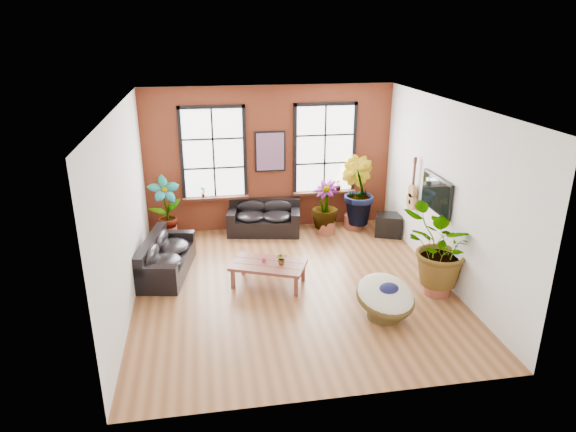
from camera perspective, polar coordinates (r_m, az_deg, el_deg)
name	(u,v)px	position (r m, az deg, el deg)	size (l,w,h in m)	color
room	(292,200)	(9.57, 0.45, 1.85)	(6.04, 6.54, 3.54)	brown
sofa_back	(264,218)	(12.56, -2.66, -0.25)	(1.86, 1.15, 0.80)	black
sofa_left	(164,258)	(10.79, -13.56, -4.54)	(1.14, 2.04, 0.76)	black
coffee_table	(268,266)	(10.04, -2.19, -5.54)	(1.62, 1.30, 0.54)	brown
papasan_chair	(385,297)	(9.11, 10.78, -8.81)	(1.31, 1.32, 0.78)	#51401D
poster	(270,152)	(12.40, -2.00, 7.17)	(0.74, 0.06, 0.98)	black
tv_wall_unit	(429,194)	(10.90, 15.40, 2.33)	(0.13, 1.86, 1.20)	black
media_box	(389,225)	(12.64, 11.13, -0.97)	(0.77, 0.72, 0.52)	black
pot_back_left	(167,233)	(12.47, -13.28, -1.87)	(0.53, 0.53, 0.35)	brown
pot_back_right	(354,221)	(12.99, 7.32, -0.57)	(0.56, 0.56, 0.35)	brown
pot_right_wall	(437,285)	(10.20, 16.28, -7.38)	(0.61, 0.61, 0.36)	brown
pot_mid	(326,227)	(12.57, 4.21, -1.23)	(0.45, 0.45, 0.33)	brown
floor_plant_back_left	(166,206)	(12.20, -13.44, 1.04)	(0.75, 0.51, 1.42)	#114319
floor_plant_back_right	(357,191)	(12.70, 7.65, 2.79)	(0.91, 0.74, 1.66)	#114319
floor_plant_right_wall	(441,249)	(9.88, 16.63, -3.49)	(1.39, 1.21, 1.55)	#114319
floor_plant_mid	(325,205)	(12.40, 4.15, 1.23)	(0.65, 0.65, 1.17)	#114319
table_plant	(282,258)	(9.93, -0.70, -4.73)	(0.21, 0.18, 0.24)	#114319
sill_plant_left	(203,192)	(12.49, -9.44, 2.65)	(0.14, 0.10, 0.27)	#114319
sill_plant_right	(338,185)	(12.91, 5.59, 3.42)	(0.15, 0.15, 0.27)	#114319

